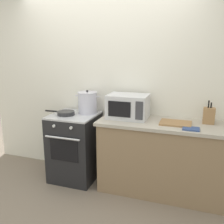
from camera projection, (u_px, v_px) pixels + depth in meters
ground_plane at (80, 206)px, 2.90m from camera, size 10.00×10.00×0.00m
back_wall at (128, 89)px, 3.39m from camera, size 4.40×0.10×2.50m
lower_cabinet_right at (166, 160)px, 3.08m from camera, size 1.64×0.56×0.88m
countertop_right at (169, 124)px, 2.96m from camera, size 1.70×0.60×0.04m
stove at (75, 147)px, 3.44m from camera, size 0.60×0.64×0.92m
stock_pot at (88, 103)px, 3.38m from camera, size 0.35×0.27×0.32m
frying_pan at (65, 113)px, 3.31m from camera, size 0.43×0.23×0.05m
microwave at (128, 106)px, 3.14m from camera, size 0.50×0.37×0.30m
cutting_board at (176, 123)px, 2.91m from camera, size 0.36×0.26×0.02m
knife_block at (209, 116)px, 2.90m from camera, size 0.13×0.10×0.28m
oven_mitt at (191, 129)px, 2.71m from camera, size 0.18×0.14×0.02m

